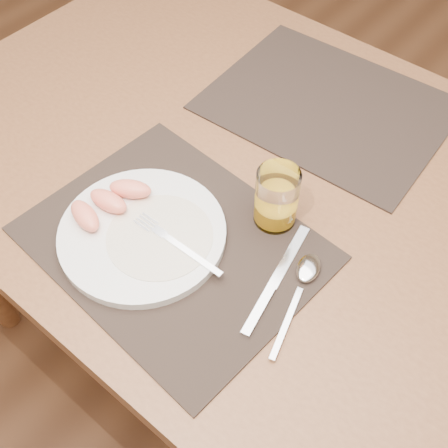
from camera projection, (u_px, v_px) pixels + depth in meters
ground at (252, 354)px, 1.59m from camera, size 5.00×5.00×0.00m
table at (266, 204)px, 1.06m from camera, size 1.40×0.90×0.75m
placemat_near at (173, 243)px, 0.90m from camera, size 0.47×0.38×0.00m
placemat_far at (328, 105)px, 1.11m from camera, size 0.47×0.37×0.00m
plate at (142, 234)px, 0.90m from camera, size 0.27×0.27×0.02m
plate_dressing at (160, 236)px, 0.89m from camera, size 0.17×0.17×0.00m
fork at (171, 240)px, 0.88m from camera, size 0.17×0.02×0.00m
knife at (272, 287)px, 0.85m from camera, size 0.06×0.22×0.01m
spoon at (305, 276)px, 0.86m from camera, size 0.08×0.19×0.01m
juice_glass at (276, 200)px, 0.89m from camera, size 0.07×0.07×0.11m
grapefruit_wedges at (108, 202)px, 0.91m from camera, size 0.09×0.14×0.03m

